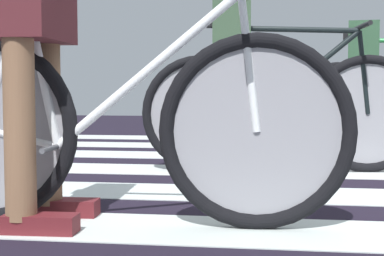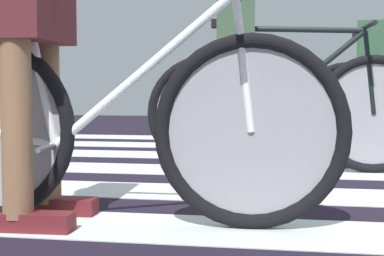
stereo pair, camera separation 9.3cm
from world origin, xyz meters
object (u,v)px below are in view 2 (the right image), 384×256
(cyclist_1_of_3, at_px, (33,59))
(cyclist_3_of_3, at_px, (373,70))
(bicycle_2_of_3, at_px, (288,109))
(cyclist_2_of_3, at_px, (237,63))
(bicycle_1_of_3, at_px, (113,123))

(cyclist_1_of_3, distance_m, cyclist_3_of_3, 2.99)
(cyclist_1_of_3, relative_size, bicycle_2_of_3, 0.56)
(cyclist_2_of_3, xyz_separation_m, cyclist_3_of_3, (0.94, 1.06, -0.02))
(cyclist_1_of_3, bearing_deg, cyclist_2_of_3, 64.84)
(cyclist_3_of_3, bearing_deg, bicycle_2_of_3, -113.84)
(cyclist_1_of_3, bearing_deg, bicycle_1_of_3, -0.00)
(bicycle_2_of_3, relative_size, cyclist_3_of_3, 1.72)
(bicycle_1_of_3, distance_m, cyclist_2_of_3, 1.54)
(cyclist_2_of_3, relative_size, cyclist_3_of_3, 1.02)
(bicycle_1_of_3, height_order, cyclist_2_of_3, cyclist_2_of_3)
(cyclist_3_of_3, bearing_deg, bicycle_1_of_3, -108.90)
(bicycle_2_of_3, bearing_deg, bicycle_1_of_3, -117.59)
(cyclist_2_of_3, bearing_deg, cyclist_3_of_3, 43.60)
(bicycle_1_of_3, bearing_deg, bicycle_2_of_3, 65.06)
(cyclist_2_of_3, distance_m, cyclist_3_of_3, 1.41)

